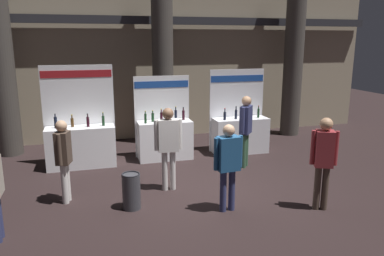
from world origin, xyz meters
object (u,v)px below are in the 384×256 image
Objects in this scene: visitor_4 at (246,125)px; visitor_6 at (324,156)px; trash_bin at (131,191)px; exhibitor_booth_0 at (81,142)px; visitor_2 at (168,142)px; visitor_3 at (64,155)px; exhibitor_booth_1 at (165,137)px; visitor_0 at (228,160)px; exhibitor_booth_2 at (240,132)px.

visitor_6 is at bearing -131.50° from visitor_4.
exhibitor_booth_0 is at bearing 108.03° from trash_bin.
exhibitor_booth_0 is at bearing 134.00° from visitor_2.
visitor_6 is at bearing -94.31° from visitor_3.
exhibitor_booth_1 is at bearing 84.31° from visitor_2.
visitor_3 is (-2.94, 1.23, -0.03)m from visitor_0.
visitor_6 is (0.39, -2.68, -0.03)m from visitor_4.
visitor_4 is at bearing -16.40° from exhibitor_booth_0.
trash_bin is 1.35m from visitor_2.
visitor_4 is at bearing -34.32° from exhibitor_booth_1.
visitor_0 is (0.48, -3.49, 0.40)m from exhibitor_booth_1.
visitor_3 is at bearing 151.73° from visitor_0.
exhibitor_booth_1 is at bearing 66.89° from trash_bin.
exhibitor_booth_1 is at bearing 1.71° from exhibitor_booth_0.
visitor_2 reaches higher than visitor_3.
exhibitor_booth_0 reaches higher than visitor_3.
trash_bin is at bearing -113.11° from exhibitor_booth_1.
exhibitor_booth_1 is (2.17, 0.06, -0.03)m from exhibitor_booth_0.
exhibitor_booth_0 is 1.53× the size of visitor_3.
exhibitor_booth_1 is 1.25× the size of visitor_6.
visitor_0 is 1.55m from visitor_2.
exhibitor_booth_1 is 1.33× the size of visitor_3.
trash_bin is 0.42× the size of visitor_3.
visitor_2 is 2.10m from visitor_3.
visitor_3 is (-4.64, -2.27, 0.38)m from exhibitor_booth_2.
exhibitor_booth_2 is at bearing 44.52° from visitor_2.
exhibitor_booth_2 is 1.32× the size of visitor_2.
visitor_6 is (2.57, -1.72, -0.01)m from visitor_2.
exhibitor_booth_1 is 3.36m from visitor_3.
visitor_6 is (4.38, -3.85, 0.43)m from exhibitor_booth_0.
exhibitor_booth_0 is 4.35m from visitor_0.
exhibitor_booth_2 is at bearing 0.89° from exhibitor_booth_0.
visitor_0 is (-1.71, -3.50, 0.40)m from exhibitor_booth_2.
exhibitor_booth_0 is at bearing 122.16° from visitor_0.
visitor_6 is at bearing -89.75° from exhibitor_booth_2.
visitor_3 is at bearing 4.35° from visitor_6.
exhibitor_booth_1 reaches higher than visitor_6.
visitor_0 is (2.65, -3.43, 0.37)m from exhibitor_booth_0.
exhibitor_booth_2 is 1.42× the size of visitor_3.
exhibitor_booth_0 reaches higher than trash_bin.
visitor_6 reaches higher than visitor_0.
visitor_2 is at bearing 117.54° from visitor_0.
exhibitor_booth_1 is at bearing 95.91° from visitor_4.
exhibitor_booth_0 is at bearing -179.11° from exhibitor_booth_2.
visitor_0 is at bearing -52.26° from exhibitor_booth_0.
exhibitor_booth_1 reaches higher than visitor_2.
trash_bin is at bearing -71.97° from exhibitor_booth_0.
visitor_0 is at bearing -170.35° from visitor_4.
exhibitor_booth_2 reaches higher than visitor_6.
visitor_3 is (-1.21, 0.65, 0.63)m from trash_bin.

